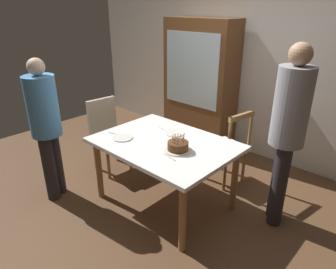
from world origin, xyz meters
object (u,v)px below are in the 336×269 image
plate_near_celebrant (123,138)px  person_celebrant (46,123)px  person_guest (288,128)px  birthday_cake (178,147)px  china_cabinet (200,84)px  chair_upholstered (107,131)px  chair_spindle_back (227,148)px  dining_table (165,150)px  plate_far_side (174,133)px

plate_near_celebrant → person_celebrant: bearing=-140.0°
person_guest → birthday_cake: bearing=-142.8°
person_guest → china_cabinet: bearing=150.6°
plate_near_celebrant → china_cabinet: (-0.34, 1.80, 0.20)m
birthday_cake → plate_near_celebrant: size_ratio=1.27×
chair_upholstered → person_celebrant: bearing=-84.3°
chair_spindle_back → person_celebrant: size_ratio=0.60×
chair_spindle_back → person_guest: person_guest is taller
dining_table → person_celebrant: person_celebrant is taller
person_celebrant → chair_spindle_back: bearing=51.4°
plate_far_side → chair_spindle_back: bearing=61.5°
dining_table → chair_spindle_back: chair_spindle_back is taller
person_celebrant → chair_upholstered: bearing=95.7°
birthday_cake → plate_near_celebrant: (-0.63, -0.18, -0.04)m
birthday_cake → chair_upholstered: size_ratio=0.29×
plate_near_celebrant → person_guest: (1.44, 0.79, 0.28)m
plate_near_celebrant → plate_far_side: 0.58m
dining_table → plate_far_side: (-0.07, 0.24, 0.10)m
dining_table → plate_near_celebrant: bearing=-149.0°
birthday_cake → plate_far_side: birthday_cake is taller
plate_far_side → china_cabinet: china_cabinet is taller
person_celebrant → birthday_cake: bearing=29.4°
plate_near_celebrant → china_cabinet: china_cabinet is taller
dining_table → plate_far_side: 0.27m
plate_near_celebrant → person_celebrant: 0.83m
chair_upholstered → china_cabinet: (0.37, 1.48, 0.42)m
plate_far_side → person_guest: person_guest is taller
plate_far_side → birthday_cake: bearing=-43.7°
plate_near_celebrant → person_guest: bearing=28.9°
dining_table → chair_spindle_back: 0.90m
chair_upholstered → person_celebrant: 0.92m
person_guest → china_cabinet: size_ratio=0.94×
dining_table → plate_far_side: bearing=106.9°
plate_far_side → china_cabinet: size_ratio=0.12×
birthday_cake → person_guest: (0.81, 0.61, 0.24)m
plate_far_side → china_cabinet: 1.49m
birthday_cake → plate_near_celebrant: bearing=-163.9°
plate_far_side → chair_upholstered: (-1.04, -0.16, -0.22)m
plate_near_celebrant → birthday_cake: bearing=16.1°
person_celebrant → china_cabinet: 2.34m
chair_spindle_back → person_celebrant: person_celebrant is taller
china_cabinet → chair_spindle_back: bearing=-35.8°
chair_upholstered → person_guest: size_ratio=0.53×
dining_table → person_guest: 1.24m
birthday_cake → chair_upholstered: (-1.34, 0.13, -0.26)m
birthday_cake → plate_near_celebrant: 0.66m
birthday_cake → person_celebrant: (-1.26, -0.71, 0.11)m
china_cabinet → birthday_cake: bearing=-59.0°
person_guest → china_cabinet: china_cabinet is taller
dining_table → person_celebrant: 1.30m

